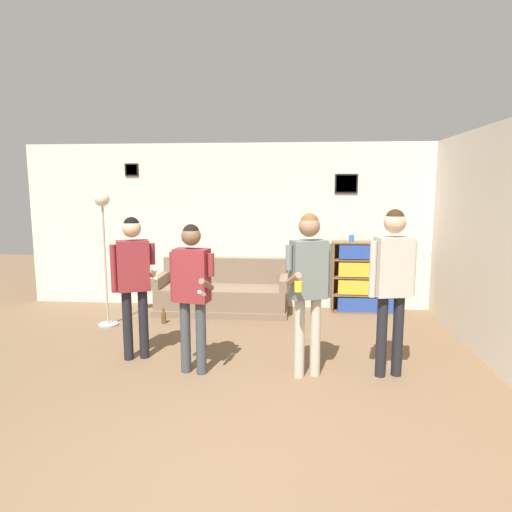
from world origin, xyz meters
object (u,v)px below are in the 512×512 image
Objects in this scene: person_player_foreground_center at (192,284)px; person_player_foreground_left at (133,273)px; person_watcher_holding_cup at (309,277)px; bottle_on_floor at (164,317)px; person_spectator_near_bookshelf at (393,274)px; floor_lamp at (104,229)px; bookshelf at (365,277)px; drinking_cup at (352,238)px; couch at (222,295)px.

person_player_foreground_left is at bearing 155.47° from person_player_foreground_center.
person_watcher_holding_cup is 7.37× the size of bottle_on_floor.
floor_lamp is at bearing 158.70° from person_spectator_near_bookshelf.
bookshelf is 2.60m from person_spectator_near_bookshelf.
person_player_foreground_left is (0.86, -1.21, -0.39)m from floor_lamp.
person_player_foreground_center is at bearing -43.82° from floor_lamp.
person_player_foreground_center is 0.93× the size of person_watcher_holding_cup.
bookshelf is 0.70× the size of person_player_foreground_center.
bottle_on_floor is at bearing 151.08° from person_spectator_near_bookshelf.
floor_lamp is 1.20× the size of person_player_foreground_center.
person_player_foreground_center is at bearing -129.61° from bookshelf.
drinking_cup is (3.58, 1.10, -0.22)m from floor_lamp.
person_spectator_near_bookshelf is 7.54× the size of bottle_on_floor.
person_player_foreground_left is 15.22× the size of drinking_cup.
couch is 1.08× the size of floor_lamp.
person_spectator_near_bookshelf reaches higher than drinking_cup.
couch is 19.18× the size of drinking_cup.
person_player_foreground_center is 1.23m from person_watcher_holding_cup.
person_player_foreground_center is 3.30m from drinking_cup.
person_player_foreground_left is at bearing 175.22° from person_spectator_near_bookshelf.
person_player_foreground_center reaches higher than couch.
bookshelf is at bearing 37.95° from person_player_foreground_left.
floor_lamp is 3.25m from person_watcher_holding_cup.
person_player_foreground_center is 6.87× the size of bottle_on_floor.
couch is 1.84× the size of bookshelf.
floor_lamp is 8.22× the size of bottle_on_floor.
floor_lamp reaches higher than bottle_on_floor.
person_player_foreground_left is at bearing -139.73° from drinking_cup.
person_spectator_near_bookshelf is (2.85, -0.24, 0.08)m from person_player_foreground_left.
bottle_on_floor is (-2.07, 1.71, -0.98)m from person_watcher_holding_cup.
person_player_foreground_center is 2.09m from person_spectator_near_bookshelf.
person_player_foreground_left is at bearing -54.56° from floor_lamp.
bottle_on_floor is at bearing 93.51° from person_player_foreground_left.
couch is at bearing 43.54° from bottle_on_floor.
person_spectator_near_bookshelf reaches higher than couch.
person_watcher_holding_cup is at bearing -28.34° from floor_lamp.
person_spectator_near_bookshelf is 2.55m from drinking_cup.
floor_lamp reaches higher than person_spectator_near_bookshelf.
person_player_foreground_left reaches higher than person_player_foreground_center.
person_player_foreground_center is (0.76, -0.35, -0.03)m from person_player_foreground_left.
bookshelf is 3.47m from person_player_foreground_center.
person_watcher_holding_cup is at bearing -9.32° from person_player_foreground_left.
bottle_on_floor is at bearing -136.46° from couch.
bookshelf reaches higher than couch.
drinking_cup is (1.96, 2.65, 0.20)m from person_player_foreground_center.
person_spectator_near_bookshelf reaches higher than bottle_on_floor.
bookshelf is at bearing -0.00° from drinking_cup.
couch is 1.18× the size of person_spectator_near_bookshelf.
bookshelf is at bearing 50.39° from person_player_foreground_center.
bottle_on_floor is (-0.85, 1.73, -0.90)m from person_player_foreground_center.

